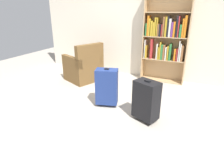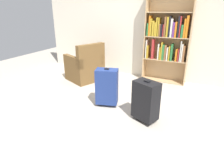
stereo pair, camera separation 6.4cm
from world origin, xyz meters
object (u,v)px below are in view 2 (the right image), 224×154
bookshelf (167,37)px  suitcase_black (146,100)px  suitcase_navy_blue (107,87)px  mug (100,82)px  armchair (85,67)px

bookshelf → suitcase_black: (0.07, -1.84, -0.69)m
suitcase_navy_blue → suitcase_black: bearing=-13.7°
mug → armchair: bearing=165.7°
mug → suitcase_black: 1.67m
mug → suitcase_black: bearing=-36.5°
bookshelf → mug: bearing=-145.4°
bookshelf → mug: 1.81m
mug → suitcase_navy_blue: bearing=-53.8°
bookshelf → suitcase_navy_blue: (-0.66, -1.66, -0.67)m
bookshelf → suitcase_black: 1.97m
bookshelf → suitcase_navy_blue: bearing=-111.8°
mug → bookshelf: bearing=34.6°
armchair → suitcase_navy_blue: (1.04, -0.91, 0.04)m
suitcase_navy_blue → suitcase_black: suitcase_navy_blue is taller
suitcase_navy_blue → suitcase_black: 0.76m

